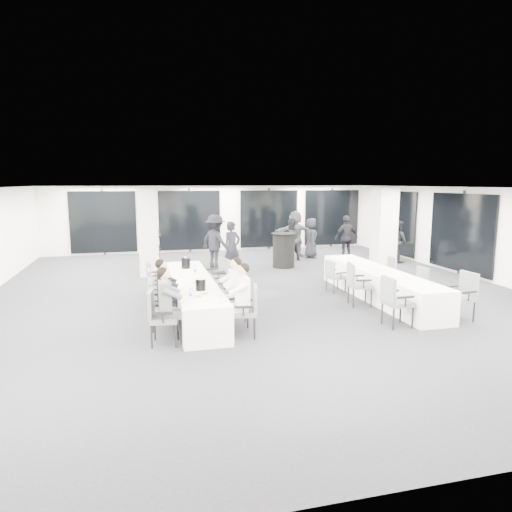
# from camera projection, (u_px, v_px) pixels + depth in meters

# --- Properties ---
(room) EXTENTS (14.04, 16.04, 2.84)m
(room) POSITION_uv_depth(u_px,v_px,m) (279.00, 236.00, 13.27)
(room) COLOR #232328
(room) RESTS_ON ground
(column_left) EXTENTS (0.60, 0.60, 2.80)m
(column_left) POSITION_uv_depth(u_px,v_px,m) (148.00, 232.00, 14.37)
(column_left) COLOR silver
(column_left) RESTS_ON floor
(column_right) EXTENTS (0.60, 0.60, 2.80)m
(column_right) POSITION_uv_depth(u_px,v_px,m) (384.00, 233.00, 13.96)
(column_right) COLOR silver
(column_right) RESTS_ON floor
(banquet_table_main) EXTENTS (0.90, 5.00, 0.75)m
(banquet_table_main) POSITION_uv_depth(u_px,v_px,m) (193.00, 296.00, 10.46)
(banquet_table_main) COLOR white
(banquet_table_main) RESTS_ON floor
(banquet_table_side) EXTENTS (0.90, 5.00, 0.75)m
(banquet_table_side) POSITION_uv_depth(u_px,v_px,m) (379.00, 285.00, 11.60)
(banquet_table_side) COLOR white
(banquet_table_side) RESTS_ON floor
(cocktail_table) EXTENTS (0.87, 0.87, 1.20)m
(cocktail_table) POSITION_uv_depth(u_px,v_px,m) (284.00, 250.00, 15.91)
(cocktail_table) COLOR black
(cocktail_table) RESTS_ON floor
(chair_main_left_near) EXTENTS (0.58, 0.63, 1.01)m
(chair_main_left_near) POSITION_uv_depth(u_px,v_px,m) (159.00, 314.00, 8.31)
(chair_main_left_near) COLOR #53555B
(chair_main_left_near) RESTS_ON floor
(chair_main_left_second) EXTENTS (0.53, 0.59, 1.00)m
(chair_main_left_second) POSITION_uv_depth(u_px,v_px,m) (158.00, 302.00, 9.18)
(chair_main_left_second) COLOR #53555B
(chair_main_left_second) RESTS_ON floor
(chair_main_left_mid) EXTENTS (0.52, 0.55, 0.87)m
(chair_main_left_mid) POSITION_uv_depth(u_px,v_px,m) (157.00, 295.00, 10.00)
(chair_main_left_mid) COLOR #53555B
(chair_main_left_mid) RESTS_ON floor
(chair_main_left_fourth) EXTENTS (0.47, 0.53, 0.91)m
(chair_main_left_fourth) POSITION_uv_depth(u_px,v_px,m) (155.00, 286.00, 10.82)
(chair_main_left_fourth) COLOR #53555B
(chair_main_left_fourth) RESTS_ON floor
(chair_main_left_far) EXTENTS (0.53, 0.57, 0.93)m
(chair_main_left_far) POSITION_uv_depth(u_px,v_px,m) (154.00, 277.00, 11.80)
(chair_main_left_far) COLOR #53555B
(chair_main_left_far) RESTS_ON floor
(chair_main_right_near) EXTENTS (0.60, 0.63, 0.99)m
(chair_main_right_near) POSITION_uv_depth(u_px,v_px,m) (248.00, 308.00, 8.76)
(chair_main_right_near) COLOR #53555B
(chair_main_right_near) RESTS_ON floor
(chair_main_right_second) EXTENTS (0.54, 0.59, 0.98)m
(chair_main_right_second) POSITION_uv_depth(u_px,v_px,m) (241.00, 299.00, 9.41)
(chair_main_right_second) COLOR #53555B
(chair_main_right_second) RESTS_ON floor
(chair_main_right_mid) EXTENTS (0.54, 0.60, 1.03)m
(chair_main_right_mid) POSITION_uv_depth(u_px,v_px,m) (233.00, 289.00, 10.21)
(chair_main_right_mid) COLOR #53555B
(chair_main_right_mid) RESTS_ON floor
(chair_main_right_fourth) EXTENTS (0.52, 0.59, 1.03)m
(chair_main_right_fourth) POSITION_uv_depth(u_px,v_px,m) (224.00, 279.00, 11.26)
(chair_main_right_fourth) COLOR #53555B
(chair_main_right_fourth) RESTS_ON floor
(chair_main_right_far) EXTENTS (0.58, 0.61, 0.97)m
(chair_main_right_far) POSITION_uv_depth(u_px,v_px,m) (218.00, 273.00, 12.12)
(chair_main_right_far) COLOR #53555B
(chair_main_right_far) RESTS_ON floor
(chair_side_left_near) EXTENTS (0.54, 0.60, 1.04)m
(chair_side_left_near) POSITION_uv_depth(u_px,v_px,m) (394.00, 298.00, 9.34)
(chair_side_left_near) COLOR #53555B
(chair_side_left_near) RESTS_ON floor
(chair_side_left_mid) EXTENTS (0.60, 0.64, 1.03)m
(chair_side_left_mid) POSITION_uv_depth(u_px,v_px,m) (356.00, 281.00, 10.96)
(chair_side_left_mid) COLOR #53555B
(chair_side_left_mid) RESTS_ON floor
(chair_side_left_far) EXTENTS (0.51, 0.54, 0.87)m
(chair_side_left_far) POSITION_uv_depth(u_px,v_px,m) (334.00, 274.00, 12.29)
(chair_side_left_far) COLOR #53555B
(chair_side_left_far) RESTS_ON floor
(chair_side_right_near) EXTENTS (0.57, 0.62, 1.04)m
(chair_side_right_near) POSITION_uv_depth(u_px,v_px,m) (463.00, 293.00, 9.80)
(chair_side_right_near) COLOR #53555B
(chair_side_right_near) RESTS_ON floor
(chair_side_right_mid) EXTENTS (0.49, 0.53, 0.86)m
(chair_side_right_mid) POSITION_uv_depth(u_px,v_px,m) (418.00, 282.00, 11.33)
(chair_side_right_mid) COLOR #53555B
(chair_side_right_mid) RESTS_ON floor
(chair_side_right_far) EXTENTS (0.51, 0.55, 0.89)m
(chair_side_right_far) POSITION_uv_depth(u_px,v_px,m) (387.00, 270.00, 12.79)
(chair_side_right_far) COLOR #53555B
(chair_side_right_far) RESTS_ON floor
(seated_guest_a) EXTENTS (0.50, 0.38, 1.44)m
(seated_guest_a) POSITION_uv_depth(u_px,v_px,m) (169.00, 301.00, 8.30)
(seated_guest_a) COLOR #4F5156
(seated_guest_a) RESTS_ON floor
(seated_guest_b) EXTENTS (0.50, 0.38, 1.44)m
(seated_guest_b) POSITION_uv_depth(u_px,v_px,m) (166.00, 289.00, 9.18)
(seated_guest_b) COLOR black
(seated_guest_b) RESTS_ON floor
(seated_guest_c) EXTENTS (0.50, 0.38, 1.44)m
(seated_guest_c) POSITION_uv_depth(u_px,v_px,m) (239.00, 295.00, 8.70)
(seated_guest_c) COLOR white
(seated_guest_c) RESTS_ON floor
(seated_guest_d) EXTENTS (0.50, 0.38, 1.44)m
(seated_guest_d) POSITION_uv_depth(u_px,v_px,m) (232.00, 288.00, 9.34)
(seated_guest_d) COLOR white
(seated_guest_d) RESTS_ON floor
(standing_guest_a) EXTENTS (0.87, 0.81, 1.93)m
(standing_guest_a) POSITION_uv_depth(u_px,v_px,m) (232.00, 244.00, 14.82)
(standing_guest_a) COLOR black
(standing_guest_a) RESTS_ON floor
(standing_guest_b) EXTENTS (0.97, 0.71, 1.82)m
(standing_guest_b) POSITION_uv_depth(u_px,v_px,m) (291.00, 237.00, 17.23)
(standing_guest_b) COLOR black
(standing_guest_b) RESTS_ON floor
(standing_guest_c) EXTENTS (1.37, 1.51, 2.10)m
(standing_guest_c) POSITION_uv_depth(u_px,v_px,m) (215.00, 238.00, 15.68)
(standing_guest_c) COLOR black
(standing_guest_c) RESTS_ON floor
(standing_guest_d) EXTENTS (1.22, 0.79, 1.94)m
(standing_guest_d) POSITION_uv_depth(u_px,v_px,m) (346.00, 235.00, 17.35)
(standing_guest_d) COLOR black
(standing_guest_d) RESTS_ON floor
(standing_guest_e) EXTENTS (0.65, 0.93, 1.77)m
(standing_guest_e) POSITION_uv_depth(u_px,v_px,m) (311.00, 235.00, 17.90)
(standing_guest_e) COLOR black
(standing_guest_e) RESTS_ON floor
(standing_guest_f) EXTENTS (2.05, 1.42, 2.09)m
(standing_guest_f) POSITION_uv_depth(u_px,v_px,m) (295.00, 231.00, 18.20)
(standing_guest_f) COLOR #4F5156
(standing_guest_f) RESTS_ON floor
(standing_guest_g) EXTENTS (0.86, 0.80, 1.88)m
(standing_guest_g) POSITION_uv_depth(u_px,v_px,m) (154.00, 239.00, 16.21)
(standing_guest_g) COLOR black
(standing_guest_g) RESTS_ON floor
(standing_guest_h) EXTENTS (0.73, 0.97, 1.78)m
(standing_guest_h) POSITION_uv_depth(u_px,v_px,m) (397.00, 238.00, 16.90)
(standing_guest_h) COLOR black
(standing_guest_h) RESTS_ON floor
(ice_bucket_near) EXTENTS (0.21, 0.21, 0.24)m
(ice_bucket_near) POSITION_uv_depth(u_px,v_px,m) (201.00, 284.00, 9.36)
(ice_bucket_near) COLOR black
(ice_bucket_near) RESTS_ON banquet_table_main
(ice_bucket_far) EXTENTS (0.23, 0.23, 0.26)m
(ice_bucket_far) POSITION_uv_depth(u_px,v_px,m) (186.00, 263.00, 11.75)
(ice_bucket_far) COLOR black
(ice_bucket_far) RESTS_ON banquet_table_main
(water_bottle_a) EXTENTS (0.06, 0.06, 0.20)m
(water_bottle_a) POSITION_uv_depth(u_px,v_px,m) (191.00, 294.00, 8.69)
(water_bottle_a) COLOR silver
(water_bottle_a) RESTS_ON banquet_table_main
(water_bottle_b) EXTENTS (0.07, 0.07, 0.21)m
(water_bottle_b) POSITION_uv_depth(u_px,v_px,m) (195.00, 270.00, 11.02)
(water_bottle_b) COLOR silver
(water_bottle_b) RESTS_ON banquet_table_main
(water_bottle_c) EXTENTS (0.07, 0.07, 0.21)m
(water_bottle_c) POSITION_uv_depth(u_px,v_px,m) (185.00, 260.00, 12.43)
(water_bottle_c) COLOR silver
(water_bottle_c) RESTS_ON banquet_table_main
(plate_a) EXTENTS (0.21, 0.21, 0.03)m
(plate_a) POSITION_uv_depth(u_px,v_px,m) (198.00, 296.00, 8.82)
(plate_a) COLOR white
(plate_a) RESTS_ON banquet_table_main
(plate_b) EXTENTS (0.22, 0.22, 0.03)m
(plate_b) POSITION_uv_depth(u_px,v_px,m) (205.00, 294.00, 9.03)
(plate_b) COLOR white
(plate_b) RESTS_ON banquet_table_main
(plate_c) EXTENTS (0.22, 0.22, 0.03)m
(plate_c) POSITION_uv_depth(u_px,v_px,m) (195.00, 283.00, 10.01)
(plate_c) COLOR white
(plate_c) RESTS_ON banquet_table_main
(wine_glass) EXTENTS (0.07, 0.07, 0.18)m
(wine_glass) POSITION_uv_depth(u_px,v_px,m) (220.00, 297.00, 8.31)
(wine_glass) COLOR silver
(wine_glass) RESTS_ON banquet_table_main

